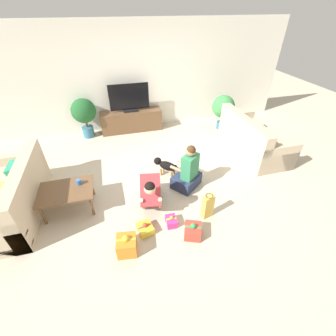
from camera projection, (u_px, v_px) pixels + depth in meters
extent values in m
plane|color=beige|center=(156.00, 183.00, 4.42)|extent=(16.00, 16.00, 0.00)
cube|color=white|center=(132.00, 78.00, 5.68)|extent=(8.40, 0.06, 2.60)
cube|color=#C6B293|center=(11.00, 202.00, 3.68)|extent=(0.88, 1.85, 0.45)
cube|color=#C6B293|center=(24.00, 178.00, 3.49)|extent=(0.20, 1.85, 0.42)
cube|color=#C6B293|center=(22.00, 168.00, 4.28)|extent=(0.88, 0.16, 0.63)
cube|color=#288E6B|center=(16.00, 172.00, 3.72)|extent=(0.18, 0.34, 0.32)
cube|color=#EACC4C|center=(5.00, 196.00, 3.26)|extent=(0.18, 0.34, 0.32)
cube|color=#C6B293|center=(253.00, 142.00, 5.24)|extent=(0.88, 1.85, 0.45)
cube|color=#C6B293|center=(244.00, 127.00, 4.91)|extent=(0.20, 1.85, 0.42)
cube|color=#C6B293|center=(277.00, 159.00, 4.54)|extent=(0.88, 0.16, 0.63)
cube|color=#C6B293|center=(236.00, 124.00, 5.84)|extent=(0.88, 0.16, 0.63)
cube|color=#3366AD|center=(259.00, 135.00, 4.76)|extent=(0.18, 0.34, 0.32)
cube|color=red|center=(245.00, 123.00, 5.22)|extent=(0.18, 0.34, 0.32)
cube|color=brown|center=(66.00, 191.00, 3.65)|extent=(0.86, 0.62, 0.03)
cylinder|color=brown|center=(43.00, 215.00, 3.50)|extent=(0.04, 0.04, 0.38)
cylinder|color=brown|center=(92.00, 206.00, 3.65)|extent=(0.04, 0.04, 0.38)
cylinder|color=brown|center=(48.00, 194.00, 3.89)|extent=(0.04, 0.04, 0.38)
cylinder|color=brown|center=(92.00, 186.00, 4.04)|extent=(0.04, 0.04, 0.38)
cube|color=brown|center=(132.00, 121.00, 6.06)|extent=(1.60, 0.40, 0.55)
cube|color=black|center=(130.00, 110.00, 5.88)|extent=(0.35, 0.20, 0.05)
cube|color=black|center=(129.00, 97.00, 5.67)|extent=(1.01, 0.03, 0.66)
cylinder|color=#336B84|center=(221.00, 125.00, 6.26)|extent=(0.24, 0.24, 0.20)
cylinder|color=brown|center=(222.00, 119.00, 6.15)|extent=(0.04, 0.04, 0.18)
sphere|color=#3D8E47|center=(223.00, 107.00, 5.94)|extent=(0.59, 0.59, 0.59)
cylinder|color=#336B84|center=(88.00, 132.00, 5.86)|extent=(0.28, 0.28, 0.27)
cylinder|color=brown|center=(87.00, 124.00, 5.73)|extent=(0.05, 0.05, 0.18)
sphere|color=#1E5628|center=(84.00, 111.00, 5.52)|extent=(0.60, 0.60, 0.60)
cube|color=#23232D|center=(151.00, 192.00, 4.00)|extent=(0.37, 0.49, 0.28)
cube|color=#AD3338|center=(151.00, 190.00, 3.58)|extent=(0.42, 0.58, 0.48)
sphere|color=beige|center=(150.00, 189.00, 3.29)|extent=(0.18, 0.18, 0.18)
sphere|color=black|center=(150.00, 187.00, 3.28)|extent=(0.16, 0.16, 0.16)
cylinder|color=beige|center=(142.00, 204.00, 3.61)|extent=(0.11, 0.29, 0.43)
cylinder|color=beige|center=(160.00, 203.00, 3.63)|extent=(0.11, 0.29, 0.43)
cube|color=#283351|center=(186.00, 180.00, 4.29)|extent=(0.66, 0.64, 0.24)
cube|color=#338456|center=(190.00, 166.00, 4.05)|extent=(0.37, 0.36, 0.47)
sphere|color=tan|center=(191.00, 151.00, 3.87)|extent=(0.18, 0.18, 0.18)
sphere|color=#472D19|center=(191.00, 150.00, 3.84)|extent=(0.16, 0.16, 0.16)
cylinder|color=tan|center=(184.00, 162.00, 4.27)|extent=(0.21, 0.24, 0.06)
cylinder|color=tan|center=(177.00, 169.00, 4.11)|extent=(0.21, 0.24, 0.06)
ellipsoid|color=black|center=(168.00, 166.00, 4.46)|extent=(0.38, 0.38, 0.18)
sphere|color=black|center=(158.00, 161.00, 4.52)|extent=(0.15, 0.15, 0.15)
sphere|color=olive|center=(155.00, 161.00, 4.56)|extent=(0.07, 0.07, 0.07)
cylinder|color=black|center=(177.00, 168.00, 4.36)|extent=(0.09, 0.09, 0.11)
cylinder|color=olive|center=(164.00, 170.00, 4.64)|extent=(0.04, 0.04, 0.15)
cylinder|color=olive|center=(161.00, 172.00, 4.57)|extent=(0.04, 0.04, 0.15)
cylinder|color=olive|center=(174.00, 173.00, 4.55)|extent=(0.04, 0.04, 0.15)
cylinder|color=olive|center=(172.00, 176.00, 4.48)|extent=(0.04, 0.04, 0.15)
cube|color=yellow|center=(145.00, 229.00, 3.46)|extent=(0.26, 0.29, 0.12)
cube|color=red|center=(145.00, 229.00, 3.46)|extent=(0.22, 0.08, 0.12)
sphere|color=red|center=(145.00, 225.00, 3.40)|extent=(0.07, 0.07, 0.07)
cube|color=red|center=(193.00, 231.00, 3.38)|extent=(0.33, 0.34, 0.18)
cube|color=#2D934C|center=(193.00, 231.00, 3.38)|extent=(0.24, 0.12, 0.18)
sphere|color=#2D934C|center=(193.00, 226.00, 3.31)|extent=(0.09, 0.09, 0.09)
cube|color=orange|center=(127.00, 245.00, 3.14)|extent=(0.30, 0.31, 0.26)
cube|color=yellow|center=(127.00, 245.00, 3.14)|extent=(0.27, 0.07, 0.26)
sphere|color=yellow|center=(125.00, 239.00, 3.05)|extent=(0.09, 0.09, 0.09)
cube|color=#CC3389|center=(171.00, 221.00, 3.57)|extent=(0.17, 0.22, 0.13)
cube|color=yellow|center=(171.00, 221.00, 3.57)|extent=(0.16, 0.04, 0.13)
sphere|color=yellow|center=(171.00, 218.00, 3.51)|extent=(0.06, 0.06, 0.06)
cube|color=#E5B74C|center=(208.00, 207.00, 3.61)|extent=(0.20, 0.14, 0.44)
torus|color=#4C3823|center=(209.00, 196.00, 3.47)|extent=(0.15, 0.15, 0.01)
cylinder|color=#386BAD|center=(79.00, 182.00, 3.73)|extent=(0.08, 0.08, 0.09)
torus|color=#386BAD|center=(82.00, 181.00, 3.74)|extent=(0.06, 0.01, 0.06)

